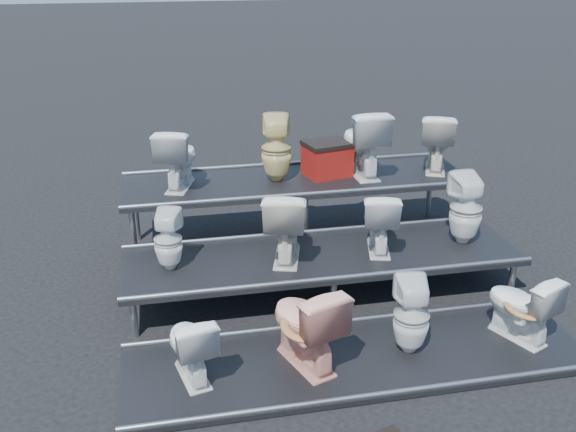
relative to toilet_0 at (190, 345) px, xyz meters
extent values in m
plane|color=black|center=(1.48, 1.30, -0.38)|extent=(80.00, 80.00, 0.00)
cube|color=black|center=(1.48, 0.00, -0.35)|extent=(4.20, 1.20, 0.06)
cube|color=black|center=(1.48, 1.30, -0.15)|extent=(4.20, 1.20, 0.46)
cube|color=black|center=(1.48, 2.60, 0.05)|extent=(4.20, 1.20, 0.86)
imported|color=silver|center=(0.00, 0.00, 0.00)|extent=(0.49, 0.69, 0.64)
imported|color=#E79C88|center=(1.00, 0.00, 0.08)|extent=(0.69, 0.90, 0.81)
imported|color=silver|center=(1.98, 0.00, 0.05)|extent=(0.37, 0.38, 0.73)
imported|color=silver|center=(3.06, 0.00, 0.02)|extent=(0.62, 0.76, 0.68)
imported|color=silver|center=(-0.12, 1.30, 0.40)|extent=(0.36, 0.36, 0.63)
imported|color=silver|center=(1.09, 1.30, 0.47)|extent=(0.62, 0.85, 0.78)
imported|color=silver|center=(2.10, 1.30, 0.42)|extent=(0.53, 0.74, 0.68)
imported|color=silver|center=(3.09, 1.30, 0.47)|extent=(0.37, 0.37, 0.79)
imported|color=silver|center=(0.06, 2.60, 0.84)|extent=(0.60, 0.80, 0.72)
imported|color=#DFCC85|center=(1.23, 2.60, 0.88)|extent=(0.42, 0.42, 0.80)
imported|color=silver|center=(2.31, 2.60, 0.90)|extent=(0.49, 0.83, 0.84)
imported|color=silver|center=(3.28, 2.60, 0.85)|extent=(0.66, 0.83, 0.74)
cube|color=maroon|center=(1.88, 2.66, 0.67)|extent=(0.61, 0.53, 0.38)
camera|label=1|loc=(-0.10, -4.64, 3.12)|focal=40.00mm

